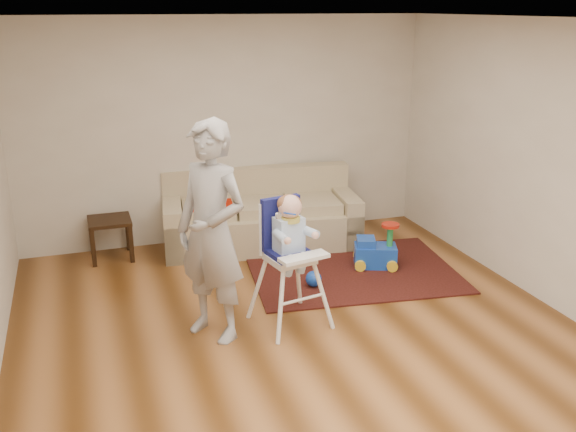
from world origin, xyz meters
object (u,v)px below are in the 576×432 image
object	(u,v)px
ride_on_toy	(376,245)
high_chair	(290,263)
adult	(212,232)
toy_ball	(314,279)
sofa	(261,210)
side_table	(111,239)

from	to	relation	value
ride_on_toy	high_chair	bearing A→B (deg)	-123.63
high_chair	adult	world-z (taller)	adult
high_chair	adult	distance (m)	0.79
toy_ball	high_chair	bearing A→B (deg)	-126.41
ride_on_toy	toy_ball	bearing A→B (deg)	-139.87
toy_ball	sofa	bearing A→B (deg)	96.84
high_chair	toy_ball	bearing A→B (deg)	42.33
side_table	ride_on_toy	world-z (taller)	ride_on_toy
toy_ball	side_table	bearing A→B (deg)	141.58
sofa	toy_ball	world-z (taller)	sofa
ride_on_toy	high_chair	distance (m)	1.67
side_table	high_chair	bearing A→B (deg)	-56.52
side_table	toy_ball	world-z (taller)	side_table
side_table	toy_ball	xyz separation A→B (m)	(1.92, -1.53, -0.14)
side_table	ride_on_toy	bearing A→B (deg)	-23.89
sofa	ride_on_toy	distance (m)	1.49
sofa	adult	xyz separation A→B (m)	(-1.01, -2.02, 0.52)
sofa	high_chair	xyz separation A→B (m)	(-0.32, -2.03, 0.15)
side_table	high_chair	world-z (taller)	high_chair
high_chair	sofa	bearing A→B (deg)	69.83
side_table	toy_ball	distance (m)	2.46
sofa	toy_ball	size ratio (longest dim) A/B	14.54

